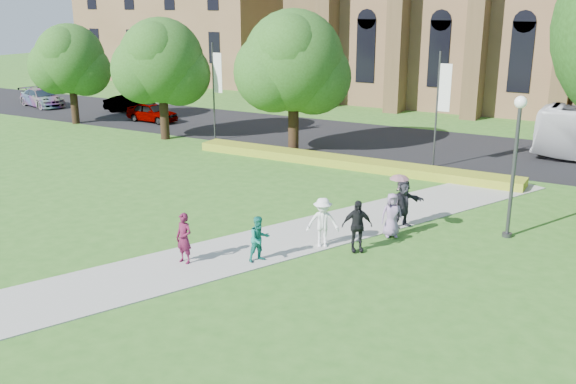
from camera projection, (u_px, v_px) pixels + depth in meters
The scene contains 20 objects.
ground at pixel (242, 257), 21.94m from camera, with size 160.00×160.00×0.00m, color #326A1F.
road at pixel (424, 146), 38.63m from camera, with size 160.00×10.00×0.02m, color black.
footpath at pixel (257, 247), 22.77m from camera, with size 3.20×30.00×0.04m, color #B2B2A8.
flower_hedge at pixel (348, 162), 33.83m from camera, with size 18.00×1.40×0.45m, color gold.
streetlamp at pixel (516, 150), 22.90m from camera, with size 0.44×0.44×5.24m.
street_tree_0 at pixel (161, 61), 39.27m from camera, with size 5.20×5.20×7.50m.
street_tree_1 at pixel (294, 61), 35.36m from camera, with size 5.60×5.60×8.05m.
street_tree_2 at pixel (70, 59), 44.44m from camera, with size 4.80×4.80×6.95m.
banner_pole_0 at pixel (439, 103), 32.66m from camera, with size 0.70×0.10×6.00m.
banner_pole_1 at pixel (215, 86), 39.24m from camera, with size 0.70×0.10×6.00m.
car_0 at pixel (152, 112), 46.10m from camera, with size 1.60×3.98×1.36m, color gray.
car_1 at pixel (130, 104), 49.95m from camera, with size 1.41×4.06×1.34m, color gray.
car_2 at pixel (42, 98), 52.70m from camera, with size 2.03×4.98×1.45m, color gray.
pedestrian_0 at pixel (184, 238), 21.17m from camera, with size 0.63×0.41×1.72m, color #561330.
pedestrian_1 at pixel (259, 239), 21.31m from camera, with size 0.76×0.59×1.57m, color #19806F.
pedestrian_2 at pixel (323, 222), 22.55m from camera, with size 1.16×0.67×1.79m, color white.
pedestrian_3 at pixel (357, 226), 22.15m from camera, with size 1.08×0.45×1.84m, color black.
pedestrian_4 at pixel (392, 215), 23.56m from camera, with size 0.81×0.53×1.65m, color gray.
pedestrian_5 at pixel (403, 203), 24.55m from camera, with size 1.75×0.56×1.89m, color #23232A.
parasol at pixel (399, 185), 23.23m from camera, with size 0.70×0.70×0.62m, color #F2ABC5.
Camera 1 is at (11.37, -16.98, 8.44)m, focal length 40.00 mm.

